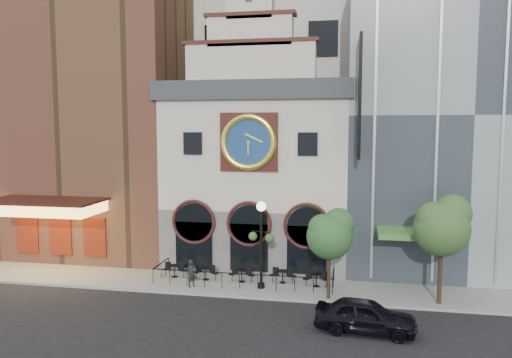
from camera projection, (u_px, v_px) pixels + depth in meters
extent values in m
plane|color=black|center=(235.00, 298.00, 27.63)|extent=(120.00, 120.00, 0.00)
cube|color=gray|center=(244.00, 283.00, 30.07)|extent=(44.00, 5.00, 0.15)
cube|color=#605E5B|center=(261.00, 231.00, 35.23)|extent=(12.00, 8.00, 4.00)
cube|color=beige|center=(261.00, 153.00, 34.67)|extent=(12.00, 8.00, 7.00)
cube|color=#2D3035|center=(261.00, 94.00, 34.25)|extent=(12.60, 8.60, 1.20)
cube|color=#3A1711|center=(249.00, 142.00, 30.59)|extent=(3.60, 0.25, 3.60)
cylinder|color=navy|center=(248.00, 142.00, 30.45)|extent=(3.10, 0.12, 3.10)
torus|color=#F1E347|center=(248.00, 142.00, 30.37)|extent=(3.46, 0.36, 3.46)
cube|color=brown|center=(100.00, 86.00, 38.51)|extent=(14.00, 12.00, 25.00)
cube|color=#FFBF59|center=(45.00, 208.00, 31.83)|extent=(7.00, 3.40, 0.70)
cube|color=#3A1711|center=(44.00, 201.00, 31.79)|extent=(7.40, 3.80, 0.15)
cube|color=maroon|center=(61.00, 236.00, 33.67)|extent=(5.60, 0.15, 2.60)
cube|color=gray|center=(453.00, 117.00, 33.97)|extent=(14.00, 12.00, 20.00)
cube|color=#4C893E|center=(418.00, 234.00, 28.17)|extent=(4.50, 2.40, 0.35)
cube|color=black|center=(360.00, 97.00, 28.21)|extent=(0.18, 1.60, 7.00)
cube|color=silver|center=(284.00, 10.00, 45.13)|extent=(20.00, 16.00, 40.00)
cylinder|color=black|center=(174.00, 265.00, 31.02)|extent=(0.68, 0.68, 0.03)
cylinder|color=black|center=(175.00, 271.00, 31.06)|extent=(0.06, 0.06, 0.72)
cylinder|color=black|center=(206.00, 268.00, 30.44)|extent=(0.68, 0.68, 0.03)
cylinder|color=black|center=(206.00, 274.00, 30.48)|extent=(0.06, 0.06, 0.72)
cylinder|color=black|center=(242.00, 270.00, 30.03)|extent=(0.68, 0.68, 0.03)
cylinder|color=black|center=(242.00, 276.00, 30.07)|extent=(0.06, 0.06, 0.72)
cylinder|color=black|center=(283.00, 271.00, 29.84)|extent=(0.68, 0.68, 0.03)
cylinder|color=black|center=(283.00, 277.00, 29.88)|extent=(0.06, 0.06, 0.72)
cylinder|color=black|center=(316.00, 274.00, 29.15)|extent=(0.68, 0.68, 0.03)
cylinder|color=black|center=(316.00, 280.00, 29.19)|extent=(0.06, 0.06, 0.72)
imported|color=black|center=(366.00, 316.00, 22.99)|extent=(4.79, 2.31, 1.58)
imported|color=black|center=(192.00, 273.00, 29.11)|extent=(0.67, 0.70, 1.61)
cylinder|color=black|center=(261.00, 249.00, 28.74)|extent=(0.17, 0.17, 4.61)
cylinder|color=black|center=(261.00, 286.00, 28.96)|extent=(0.41, 0.41, 0.28)
sphere|color=white|center=(261.00, 206.00, 28.49)|extent=(0.55, 0.55, 0.55)
sphere|color=#2A5120|center=(253.00, 236.00, 28.95)|extent=(0.52, 0.52, 0.52)
sphere|color=#2A5120|center=(270.00, 238.00, 28.39)|extent=(0.52, 0.52, 0.52)
cylinder|color=#382619|center=(329.00, 274.00, 27.09)|extent=(0.19, 0.19, 2.67)
sphere|color=#255622|center=(329.00, 237.00, 26.87)|extent=(2.48, 2.48, 2.48)
sphere|color=#255622|center=(339.00, 224.00, 27.00)|extent=(1.72, 1.72, 1.72)
sphere|color=#255622|center=(322.00, 228.00, 26.71)|extent=(1.53, 1.53, 1.53)
cylinder|color=#382619|center=(440.00, 275.00, 26.28)|extent=(0.22, 0.22, 3.12)
sphere|color=#2F5622|center=(442.00, 229.00, 26.03)|extent=(2.90, 2.90, 2.90)
sphere|color=#2F5622|center=(452.00, 213.00, 26.17)|extent=(2.01, 2.01, 2.01)
sphere|color=#2F5622|center=(434.00, 219.00, 25.83)|extent=(1.78, 1.78, 1.78)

